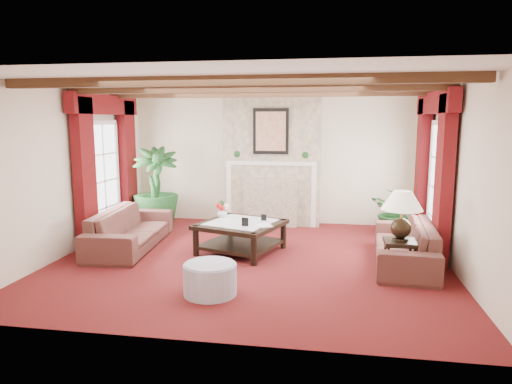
% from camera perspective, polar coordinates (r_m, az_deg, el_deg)
% --- Properties ---
extents(floor, '(6.00, 6.00, 0.00)m').
position_cam_1_polar(floor, '(7.28, -0.63, -8.40)').
color(floor, '#450C0F').
rests_on(floor, ground).
extents(ceiling, '(6.00, 6.00, 0.00)m').
position_cam_1_polar(ceiling, '(6.97, -0.67, 13.31)').
color(ceiling, white).
rests_on(ceiling, floor).
extents(back_wall, '(6.00, 0.02, 2.70)m').
position_cam_1_polar(back_wall, '(9.70, 2.17, 4.11)').
color(back_wall, beige).
rests_on(back_wall, ground).
extents(left_wall, '(0.02, 5.50, 2.70)m').
position_cam_1_polar(left_wall, '(8.07, -22.14, 2.46)').
color(left_wall, beige).
rests_on(left_wall, ground).
extents(right_wall, '(0.02, 5.50, 2.70)m').
position_cam_1_polar(right_wall, '(7.12, 23.87, 1.56)').
color(right_wall, beige).
rests_on(right_wall, ground).
extents(ceiling_beams, '(6.00, 3.00, 0.12)m').
position_cam_1_polar(ceiling_beams, '(6.96, -0.67, 12.81)').
color(ceiling_beams, '#331D10').
rests_on(ceiling_beams, ceiling).
extents(fireplace, '(2.00, 0.52, 2.70)m').
position_cam_1_polar(fireplace, '(9.48, 2.07, 12.16)').
color(fireplace, tan).
rests_on(fireplace, ground).
extents(french_door_left, '(0.10, 1.10, 2.16)m').
position_cam_1_polar(french_door_left, '(8.88, -18.90, 8.22)').
color(french_door_left, white).
rests_on(french_door_left, ground).
extents(french_door_right, '(0.10, 1.10, 2.16)m').
position_cam_1_polar(french_door_right, '(8.04, 22.25, 8.01)').
color(french_door_right, white).
rests_on(french_door_right, ground).
extents(curtains_left, '(0.20, 2.40, 2.55)m').
position_cam_1_polar(curtains_left, '(8.84, -18.40, 10.97)').
color(curtains_left, '#470909').
rests_on(curtains_left, ground).
extents(curtains_right, '(0.20, 2.40, 2.55)m').
position_cam_1_polar(curtains_right, '(8.02, 21.65, 11.05)').
color(curtains_right, '#470909').
rests_on(curtains_right, ground).
extents(sofa_left, '(2.35, 1.01, 0.88)m').
position_cam_1_polar(sofa_left, '(8.13, -15.48, -3.67)').
color(sofa_left, '#360E1B').
rests_on(sofa_left, ground).
extents(sofa_right, '(2.25, 0.98, 0.84)m').
position_cam_1_polar(sofa_right, '(7.32, 18.12, -5.35)').
color(sofa_right, '#360E1B').
rests_on(sofa_right, ground).
extents(potted_palm, '(2.06, 2.28, 0.92)m').
position_cam_1_polar(potted_palm, '(9.57, -12.38, -1.55)').
color(potted_palm, black).
rests_on(potted_palm, ground).
extents(small_plant, '(1.66, 1.68, 0.73)m').
position_cam_1_polar(small_plant, '(8.98, 16.99, -3.04)').
color(small_plant, black).
rests_on(small_plant, ground).
extents(coffee_table, '(1.55, 1.55, 0.50)m').
position_cam_1_polar(coffee_table, '(7.62, -1.91, -5.66)').
color(coffee_table, black).
rests_on(coffee_table, ground).
extents(side_table, '(0.48, 0.48, 0.51)m').
position_cam_1_polar(side_table, '(6.79, 17.48, -7.87)').
color(side_table, black).
rests_on(side_table, ground).
extents(ottoman, '(0.67, 0.67, 0.39)m').
position_cam_1_polar(ottoman, '(5.86, -5.76, -10.80)').
color(ottoman, gray).
rests_on(ottoman, ground).
extents(table_lamp, '(0.57, 0.57, 0.72)m').
position_cam_1_polar(table_lamp, '(6.64, 17.73, -2.77)').
color(table_lamp, black).
rests_on(table_lamp, side_table).
extents(flower_vase, '(0.17, 0.18, 0.17)m').
position_cam_1_polar(flower_vase, '(7.92, -4.24, -2.63)').
color(flower_vase, silver).
rests_on(flower_vase, coffee_table).
extents(book, '(0.24, 0.21, 0.31)m').
position_cam_1_polar(book, '(7.22, 0.13, -3.18)').
color(book, black).
rests_on(book, coffee_table).
extents(photo_frame_a, '(0.11, 0.04, 0.15)m').
position_cam_1_polar(photo_frame_a, '(7.24, -1.38, -3.80)').
color(photo_frame_a, black).
rests_on(photo_frame_a, coffee_table).
extents(photo_frame_b, '(0.09, 0.03, 0.12)m').
position_cam_1_polar(photo_frame_b, '(7.63, 0.98, -3.25)').
color(photo_frame_b, black).
rests_on(photo_frame_b, coffee_table).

